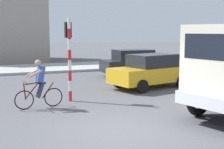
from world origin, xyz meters
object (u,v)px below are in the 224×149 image
at_px(cyclist, 39,84).
at_px(car_white_mid, 151,71).
at_px(car_far_side, 135,63).
at_px(traffic_light_pole, 69,48).

relative_size(cyclist, car_white_mid, 0.40).
xyz_separation_m(cyclist, car_white_mid, (5.67, 2.17, -0.05)).
relative_size(car_white_mid, car_far_side, 1.07).
bearing_deg(traffic_light_pole, car_white_mid, 17.70).
distance_m(cyclist, traffic_light_pole, 1.94).
height_order(cyclist, car_far_side, cyclist).
xyz_separation_m(traffic_light_pole, car_white_mid, (4.37, 1.39, -1.25)).
bearing_deg(car_white_mid, car_far_side, 75.32).
xyz_separation_m(car_white_mid, car_far_side, (0.99, 3.77, 0.00)).
height_order(traffic_light_pole, car_far_side, traffic_light_pole).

